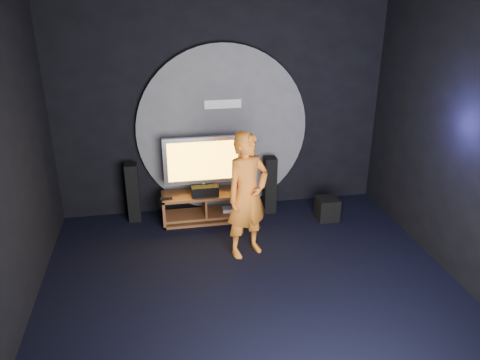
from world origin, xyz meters
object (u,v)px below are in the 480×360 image
object	(u,v)px
tower_speaker_left	(133,193)
tower_speaker_right	(270,185)
media_console	(205,208)
tv	(203,162)
player	(247,195)
subwoofer	(327,209)

from	to	relation	value
tower_speaker_left	tower_speaker_right	distance (m)	2.10
media_console	tower_speaker_right	xyz separation A→B (m)	(1.03, 0.11, 0.26)
media_console	tv	size ratio (longest dim) A/B	1.10
tower_speaker_right	player	xyz separation A→B (m)	(-0.59, -1.16, 0.39)
tv	player	size ratio (longest dim) A/B	0.69
media_console	tower_speaker_left	xyz separation A→B (m)	(-1.07, 0.20, 0.26)
tv	tower_speaker_left	xyz separation A→B (m)	(-1.06, 0.13, -0.47)
tv	tower_speaker_left	distance (m)	1.16
tower_speaker_left	player	size ratio (longest dim) A/B	0.54
tv	subwoofer	distance (m)	2.03
subwoofer	player	distance (m)	1.72
tower_speaker_left	subwoofer	bearing A→B (deg)	-9.84
tower_speaker_left	player	distance (m)	2.00
subwoofer	tower_speaker_left	bearing A→B (deg)	170.16
media_console	tower_speaker_right	bearing A→B (deg)	5.86
tv	tower_speaker_left	world-z (taller)	tv
tv	subwoofer	world-z (taller)	tv
tv	tower_speaker_right	xyz separation A→B (m)	(1.04, 0.04, -0.47)
tower_speaker_left	tv	bearing A→B (deg)	-7.01
subwoofer	player	world-z (taller)	player
tower_speaker_left	tower_speaker_right	world-z (taller)	same
tower_speaker_right	subwoofer	world-z (taller)	tower_speaker_right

